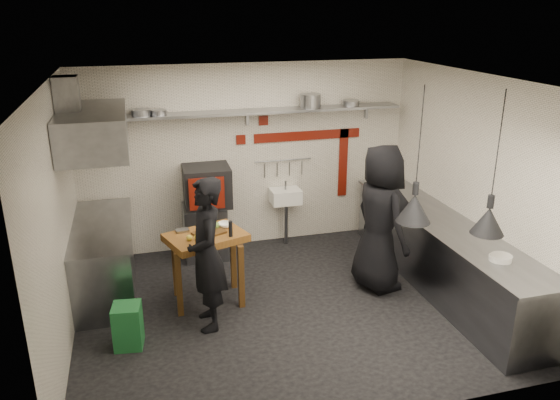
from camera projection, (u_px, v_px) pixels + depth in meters
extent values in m
plane|color=black|center=(285.00, 307.00, 6.83)|extent=(5.00, 5.00, 0.00)
plane|color=silver|center=(286.00, 80.00, 5.89)|extent=(5.00, 5.00, 0.00)
cube|color=white|center=(248.00, 157.00, 8.27)|extent=(5.00, 0.04, 2.80)
cube|color=white|center=(355.00, 286.00, 4.45)|extent=(5.00, 0.04, 2.80)
cube|color=white|center=(57.00, 223.00, 5.74)|extent=(0.04, 4.20, 2.80)
cube|color=white|center=(473.00, 185.00, 6.98)|extent=(0.04, 4.20, 2.80)
cube|color=maroon|center=(308.00, 136.00, 8.40)|extent=(1.70, 0.02, 0.14)
cube|color=maroon|center=(343.00, 163.00, 8.71)|extent=(0.14, 0.02, 1.10)
cube|color=maroon|center=(263.00, 121.00, 8.13)|extent=(0.14, 0.02, 0.14)
cube|color=maroon|center=(241.00, 140.00, 8.13)|extent=(0.14, 0.02, 0.14)
cube|color=slate|center=(249.00, 112.00, 7.87)|extent=(4.60, 0.34, 0.04)
cube|color=slate|center=(113.00, 124.00, 7.56)|extent=(0.04, 0.06, 0.24)
cube|color=slate|center=(247.00, 117.00, 8.04)|extent=(0.04, 0.06, 0.24)
cube|color=slate|center=(366.00, 111.00, 8.51)|extent=(0.04, 0.06, 0.24)
cylinder|color=slate|center=(141.00, 112.00, 7.47)|extent=(0.34, 0.34, 0.09)
cylinder|color=slate|center=(159.00, 112.00, 7.53)|extent=(0.24, 0.24, 0.07)
cylinder|color=slate|center=(311.00, 101.00, 8.06)|extent=(0.38, 0.38, 0.20)
cylinder|color=slate|center=(351.00, 103.00, 8.24)|extent=(0.28, 0.28, 0.08)
cube|color=slate|center=(205.00, 231.00, 8.11)|extent=(0.63, 0.58, 0.80)
cube|color=black|center=(207.00, 186.00, 7.95)|extent=(0.69, 0.64, 0.58)
cube|color=maroon|center=(207.00, 194.00, 7.61)|extent=(0.50, 0.05, 0.46)
cube|color=black|center=(210.00, 192.00, 7.67)|extent=(0.35, 0.03, 0.34)
cube|color=white|center=(285.00, 196.00, 8.45)|extent=(0.46, 0.34, 0.22)
cylinder|color=slate|center=(286.00, 185.00, 8.39)|extent=(0.03, 0.03, 0.14)
cylinder|color=slate|center=(286.00, 223.00, 8.56)|extent=(0.06, 0.06, 0.66)
cylinder|color=slate|center=(283.00, 160.00, 8.40)|extent=(0.90, 0.02, 0.02)
cube|color=slate|center=(441.00, 255.00, 7.22)|extent=(0.70, 3.80, 0.90)
cube|color=slate|center=(445.00, 222.00, 7.06)|extent=(0.76, 3.90, 0.03)
cylinder|color=white|center=(501.00, 258.00, 5.96)|extent=(0.27, 0.27, 0.07)
cylinder|color=white|center=(499.00, 258.00, 5.96)|extent=(0.26, 0.26, 0.05)
cube|color=slate|center=(104.00, 259.00, 7.10)|extent=(0.70, 1.90, 0.90)
cube|color=slate|center=(100.00, 226.00, 6.94)|extent=(0.76, 2.00, 0.03)
cube|color=slate|center=(93.00, 130.00, 6.54)|extent=(0.78, 1.60, 0.50)
cube|color=slate|center=(67.00, 98.00, 6.35)|extent=(0.28, 0.28, 0.50)
cube|color=#1A622D|center=(128.00, 326.00, 5.98)|extent=(0.34, 0.34, 0.50)
cube|color=#553616|center=(209.00, 233.00, 6.70)|extent=(0.44, 0.39, 0.02)
cylinder|color=black|center=(231.00, 229.00, 6.59)|extent=(0.05, 0.05, 0.20)
sphere|color=gold|center=(189.00, 238.00, 6.48)|extent=(0.10, 0.10, 0.07)
sphere|color=gold|center=(197.00, 237.00, 6.50)|extent=(0.10, 0.10, 0.08)
sphere|color=olive|center=(216.00, 225.00, 6.82)|extent=(0.11, 0.11, 0.10)
cube|color=slate|center=(182.00, 231.00, 6.75)|extent=(0.17, 0.12, 0.03)
imported|color=white|center=(225.00, 225.00, 6.89)|extent=(0.20, 0.20, 0.06)
imported|color=black|center=(207.00, 255.00, 6.17)|extent=(0.44, 0.66, 1.81)
imported|color=black|center=(380.00, 218.00, 7.03)|extent=(0.76, 1.04, 1.95)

